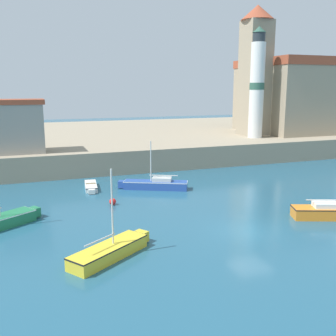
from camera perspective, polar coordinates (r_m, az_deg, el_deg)
name	(u,v)px	position (r m, az deg, el deg)	size (l,w,h in m)	color
ground_plane	(251,231)	(26.70, 11.98, -9.00)	(200.00, 200.00, 0.00)	#235670
quay_seawall	(117,139)	(62.44, -7.48, 4.15)	(120.00, 40.00, 2.57)	gray
sailboat_blue_1	(155,184)	(36.55, -1.92, -2.35)	(6.27, 3.80, 4.50)	#284C9E
sailboat_orange_2	(335,212)	(30.92, 23.02, -5.86)	(6.43, 3.47, 4.62)	orange
dinghy_white_4	(91,186)	(37.29, -11.13, -2.61)	(1.46, 4.02, 0.55)	white
sailboat_yellow_5	(111,250)	(22.50, -8.34, -11.72)	(5.29, 4.12, 5.00)	yellow
mooring_buoy	(113,202)	(32.01, -8.03, -4.85)	(0.55, 0.55, 0.55)	red
church	(280,92)	(62.58, 15.95, 10.54)	(13.73, 14.34, 17.74)	gray
lighthouse	(257,85)	(54.73, 12.79, 11.70)	(1.95, 1.95, 14.51)	silver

